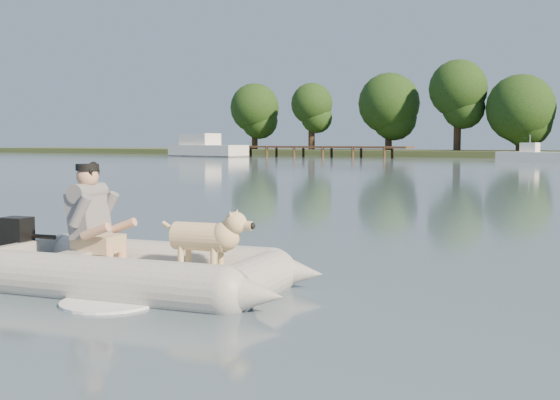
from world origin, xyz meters
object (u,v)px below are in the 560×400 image
Objects in this scene: dock at (318,152)px; cabin_cruiser at (207,145)px; man at (90,212)px; motorboat at (532,149)px; dinghy at (143,232)px; dog at (201,242)px.

dock is 10.93m from cabin_cruiser.
dock is at bearing 105.86° from man.
man is 0.21× the size of motorboat.
dinghy reaches higher than dog.
dock is at bearing 106.47° from dinghy.
cabin_cruiser reaches higher than dog.
dock is at bearing 22.87° from cabin_cruiser.
dog is at bearing -45.47° from cabin_cruiser.
man is 0.12× the size of cabin_cruiser.
man is at bearing -46.55° from cabin_cruiser.
dock is 21.35m from motorboat.
motorboat is at bearing 87.71° from dog.
cabin_cruiser is at bearing 116.54° from dinghy.
cabin_cruiser is (-10.53, -2.86, 0.60)m from dock.
dog is at bearing 0.00° from man.
dog is at bearing 4.57° from dinghy.
man is 1.31m from dog.
motorboat is at bearing 86.11° from man.
man is 46.17m from motorboat.
dog is 0.19× the size of motorboat.
dog is (26.36, -52.11, -0.02)m from dock.
dinghy is 4.36× the size of man.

